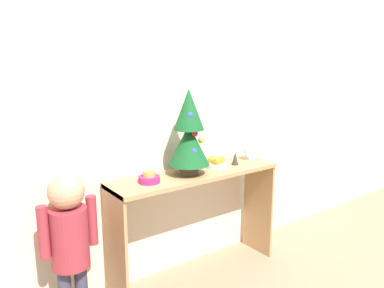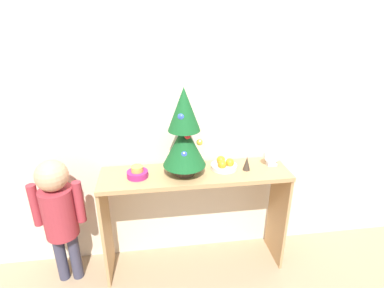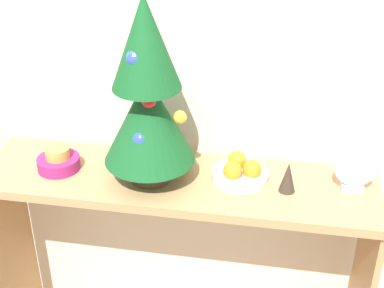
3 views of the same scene
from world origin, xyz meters
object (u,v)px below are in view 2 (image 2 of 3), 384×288
Objects in this scene: mini_tree at (184,134)px; desk_clock at (273,156)px; singing_bowl at (137,173)px; child_figure at (58,209)px; figurine at (247,163)px; fruit_bowl at (224,165)px.

desk_clock is at bearing 3.65° from mini_tree.
child_figure is (-0.53, -0.01, -0.23)m from singing_bowl.
singing_bowl is (-0.31, 0.00, -0.26)m from mini_tree.
desk_clock is 0.15× the size of child_figure.
desk_clock is (0.63, 0.04, -0.22)m from mini_tree.
child_figure is at bearing -179.90° from figurine.
fruit_bowl is 0.16m from figurine.
figurine reaches higher than singing_bowl.
child_figure is at bearing -179.42° from singing_bowl.
mini_tree reaches higher than desk_clock.
child_figure is (-1.27, -0.00, -0.25)m from figurine.
fruit_bowl and singing_bowl have the same top height.
mini_tree is at bearing 0.03° from child_figure.
fruit_bowl is at bearing 3.79° from singing_bowl.
child_figure is (-1.47, -0.04, -0.27)m from desk_clock.
mini_tree is at bearing -0.90° from singing_bowl.
desk_clock is (0.35, -0.00, 0.04)m from fruit_bowl.
fruit_bowl is 1.26× the size of desk_clock.
singing_bowl is 0.96× the size of desk_clock.
desk_clock is 1.50m from child_figure.
desk_clock is 1.44× the size of figurine.
figurine is at bearing 0.10° from child_figure.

